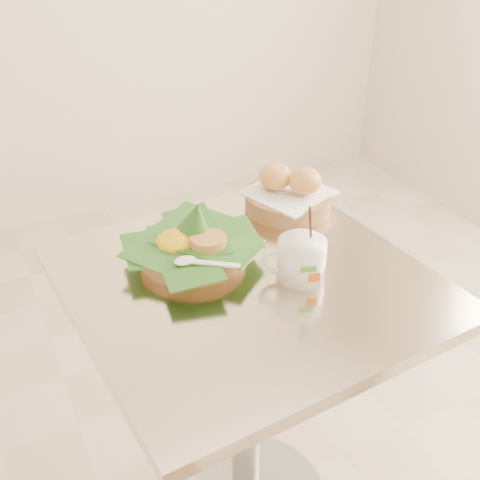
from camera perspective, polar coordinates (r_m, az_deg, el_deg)
name	(u,v)px	position (r m, az deg, el deg)	size (l,w,h in m)	color
cafe_table	(247,358)	(1.38, 0.63, -11.10)	(0.76, 0.76, 0.75)	gray
rice_basket	(192,242)	(1.29, -4.60, -0.20)	(0.29, 0.29, 0.15)	#9E6E44
bread_basket	(289,194)	(1.49, 4.63, 4.38)	(0.24, 0.24, 0.11)	#9E6E44
coffee_mug	(300,258)	(1.22, 5.73, -1.74)	(0.13, 0.11, 0.17)	white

